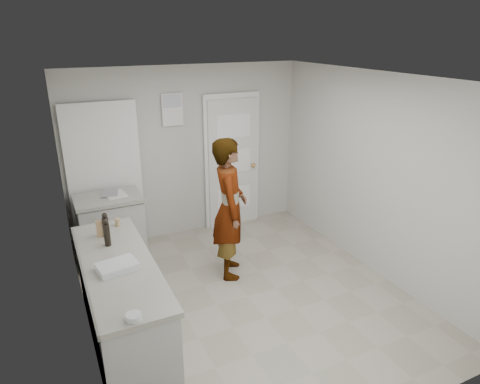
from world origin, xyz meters
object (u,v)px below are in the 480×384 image
spice_jar (118,222)px  oil_cruet_a (106,225)px  person (230,209)px  cake_mix_box (102,228)px  egg_bowl (134,317)px  oil_cruet_b (107,233)px  baking_dish (117,267)px

spice_jar → oil_cruet_a: bearing=-126.9°
oil_cruet_a → person: bearing=7.4°
cake_mix_box → oil_cruet_a: size_ratio=0.65×
person → egg_bowl: size_ratio=14.86×
person → oil_cruet_b: size_ratio=6.15×
spice_jar → baking_dish: size_ratio=0.23×
cake_mix_box → oil_cruet_b: size_ratio=0.60×
cake_mix_box → spice_jar: (0.19, 0.18, -0.04)m
spice_jar → oil_cruet_b: (-0.17, -0.42, 0.09)m
oil_cruet_a → oil_cruet_b: oil_cruet_b is taller
oil_cruet_b → baking_dish: size_ratio=0.77×
oil_cruet_b → egg_bowl: (-0.03, -1.28, -0.12)m
oil_cruet_b → egg_bowl: 1.29m
cake_mix_box → baking_dish: 0.75m
oil_cruet_b → egg_bowl: oil_cruet_b is taller
spice_jar → oil_cruet_b: size_ratio=0.30×
person → baking_dish: bearing=141.9°
cake_mix_box → spice_jar: bearing=57.8°
spice_jar → egg_bowl: size_ratio=0.73×
oil_cruet_b → egg_bowl: bearing=-91.2°
cake_mix_box → oil_cruet_a: 0.06m
person → oil_cruet_a: size_ratio=6.73×
cake_mix_box → oil_cruet_a: bearing=-20.8°
oil_cruet_a → egg_bowl: 1.50m
person → oil_cruet_b: 1.58m
spice_jar → baking_dish: 0.94m
oil_cruet_a → egg_bowl: bearing=-91.8°
oil_cruet_a → egg_bowl: (-0.05, -1.49, -0.10)m
cake_mix_box → oil_cruet_a: (0.04, -0.03, 0.04)m
person → spice_jar: bearing=110.4°
egg_bowl → oil_cruet_b: bearing=88.8°
spice_jar → oil_cruet_b: bearing=-112.7°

